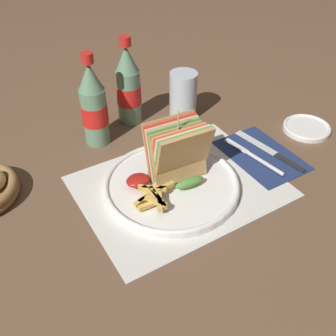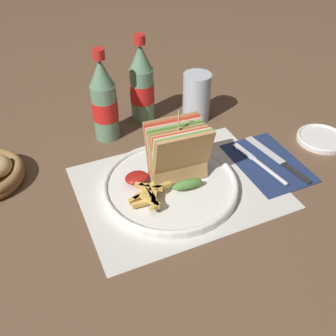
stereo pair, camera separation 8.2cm
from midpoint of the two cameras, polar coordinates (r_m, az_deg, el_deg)
The scene contains 13 objects.
ground_plane at distance 0.82m, azimuth 3.83°, elevation -4.05°, with size 4.00×4.00×0.00m, color brown.
placemat at distance 0.84m, azimuth 4.39°, elevation -2.87°, with size 0.41×0.32×0.00m.
plate_main at distance 0.83m, azimuth 3.40°, elevation -2.51°, with size 0.29×0.29×0.02m.
club_sandwich at distance 0.81m, azimuth 4.43°, elevation 2.04°, with size 0.13×0.11×0.16m.
fries_pile at distance 0.78m, azimuth 0.25°, elevation -4.00°, with size 0.09×0.08×0.02m.
ketchup_blob at distance 0.82m, azimuth -1.70°, elevation -1.54°, with size 0.05×0.04×0.02m.
napkin at distance 0.94m, azimuth 16.74°, elevation 0.66°, with size 0.14×0.21×0.00m.
fork at distance 0.91m, azimuth 16.35°, elevation 0.03°, with size 0.04×0.17×0.01m.
knife at distance 0.95m, azimuth 18.05°, elevation 1.13°, with size 0.04×0.20×0.00m.
coke_bottle_near at distance 0.94m, azimuth -6.77°, elevation 9.43°, with size 0.06×0.06×0.23m.
coke_bottle_far at distance 1.01m, azimuth -1.46°, elevation 11.85°, with size 0.06×0.06×0.23m.
glass_near at distance 1.04m, azimuth 6.44°, elevation 9.74°, with size 0.07×0.07×0.13m.
side_saucer at distance 1.05m, azimuth 23.50°, elevation 3.88°, with size 0.12×0.12×0.01m.
Camera 2 is at (-0.25, -0.54, 0.56)m, focal length 42.00 mm.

